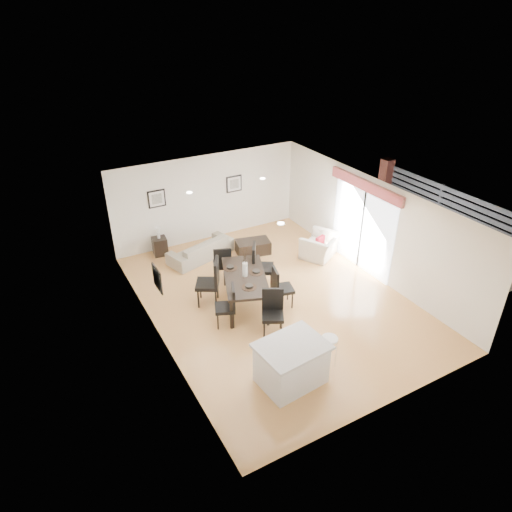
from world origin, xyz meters
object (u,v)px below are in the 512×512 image
dining_chair_foot (222,262)px  kitchen_island (291,363)px  armchair (320,246)px  dining_table (245,279)px  dining_chair_head (273,309)px  sofa (201,249)px  bar_stool (329,342)px  dining_chair_efar (259,264)px  coffee_table (253,247)px  dining_chair_enear (280,285)px  dining_chair_wnear (229,304)px  dining_chair_wfar (211,280)px  side_table (160,246)px

dining_chair_foot → kitchen_island: bearing=104.0°
kitchen_island → armchair: bearing=42.2°
dining_table → dining_chair_head: 1.25m
sofa → bar_stool: bar_stool is taller
dining_chair_efar → coffee_table: (0.74, 1.68, -0.48)m
dining_chair_enear → dining_chair_efar: bearing=15.0°
dining_chair_head → dining_chair_enear: bearing=78.8°
dining_table → coffee_table: size_ratio=2.23×
dining_table → dining_chair_wnear: bearing=-122.2°
kitchen_island → dining_chair_foot: bearing=78.6°
sofa → dining_chair_wfar: size_ratio=1.62×
armchair → dining_chair_efar: (-2.36, -0.52, 0.33)m
armchair → kitchen_island: bearing=18.0°
dining_chair_efar → side_table: size_ratio=2.26×
dining_table → dining_chair_enear: size_ratio=2.08×
armchair → side_table: armchair is taller
sofa → dining_chair_efar: bearing=92.3°
dining_table → side_table: (-1.03, 3.49, -0.47)m
dining_chair_foot → side_table: dining_chair_foot is taller
coffee_table → bar_stool: size_ratio=1.35×
bar_stool → dining_chair_head: bearing=104.8°
armchair → dining_table: (-3.06, -1.07, 0.39)m
dining_chair_foot → kitchen_island: dining_chair_foot is taller
dining_chair_head → bar_stool: size_ratio=1.47×
coffee_table → side_table: side_table is taller
kitchen_island → bar_stool: 0.92m
dining_chair_efar → side_table: 3.44m
kitchen_island → dining_table: bearing=75.3°
sofa → coffee_table: 1.57m
dining_chair_enear → side_table: size_ratio=1.96×
sofa → dining_table: size_ratio=0.91×
dining_chair_wnear → bar_stool: size_ratio=1.40×
dining_chair_wnear → armchair: bearing=135.5°
dining_chair_foot → dining_chair_wnear: bearing=88.9°
dining_chair_wfar → side_table: size_ratio=2.28×
sofa → side_table: bearing=-55.4°
bar_stool → dining_chair_wnear: bearing=117.3°
sofa → armchair: bearing=135.3°
dining_chair_enear → bar_stool: 2.33m
dining_chair_efar → dining_chair_foot: 1.01m
coffee_table → kitchen_island: (-1.89, -5.01, 0.27)m
dining_chair_enear → dining_chair_efar: (-0.00, 1.02, 0.09)m
dining_chair_efar → coffee_table: 1.89m
armchair → dining_chair_foot: bearing=-32.7°
dining_table → dining_chair_wnear: (-0.71, -0.53, -0.17)m
dining_chair_wfar → dining_chair_enear: size_ratio=1.16×
dining_chair_wfar → dining_chair_foot: 1.04m
sofa → dining_chair_wfar: bearing=57.2°
dining_chair_wfar → dining_chair_head: size_ratio=1.14×
side_table → bar_stool: size_ratio=0.73×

